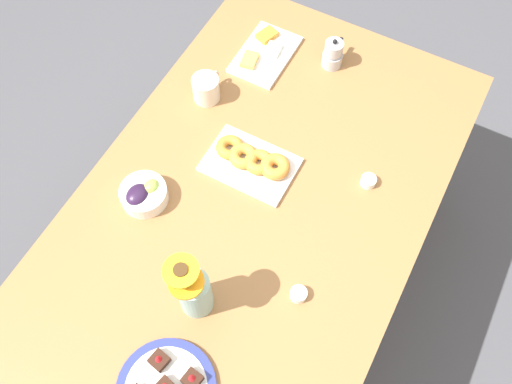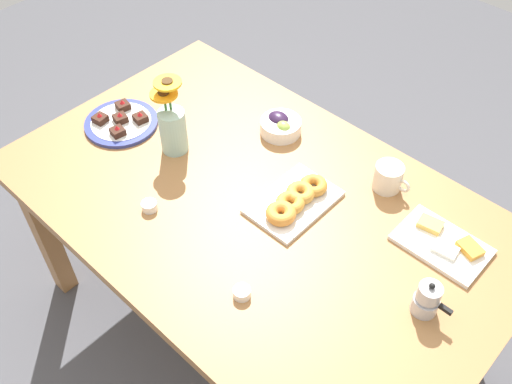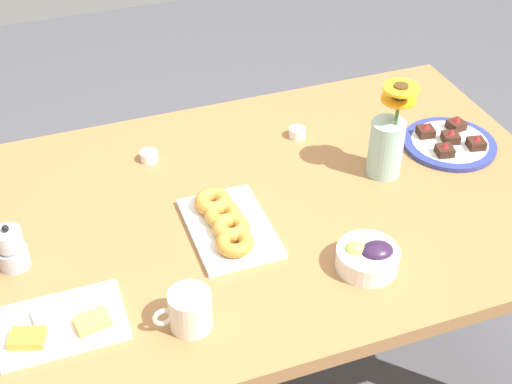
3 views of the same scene
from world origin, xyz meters
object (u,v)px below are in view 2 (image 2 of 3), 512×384
object	(u,v)px
dessert_plate	(121,122)
flower_vase	(172,127)
coffee_mug	(388,177)
moka_pot	(427,299)
cheese_platter	(443,243)
dining_table	(256,218)
croissant_platter	(295,200)
grape_bowl	(280,125)
jam_cup_honey	(242,292)
jam_cup_berry	(149,206)

from	to	relation	value
dessert_plate	flower_vase	distance (m)	0.25
coffee_mug	moka_pot	xyz separation A→B (m)	(0.33, -0.31, 0.00)
cheese_platter	dessert_plate	xyz separation A→B (m)	(-1.12, -0.30, 0.00)
dining_table	croissant_platter	bearing A→B (deg)	34.40
dining_table	dessert_plate	world-z (taller)	dessert_plate
croissant_platter	coffee_mug	bearing A→B (deg)	57.67
grape_bowl	cheese_platter	size ratio (longest dim) A/B	0.55
dessert_plate	moka_pot	distance (m)	1.19
dessert_plate	flower_vase	size ratio (longest dim) A/B	0.96
coffee_mug	dessert_plate	xyz separation A→B (m)	(-0.86, -0.39, -0.04)
cheese_platter	jam_cup_honey	distance (m)	0.61
dining_table	moka_pot	xyz separation A→B (m)	(0.59, 0.02, 0.13)
croissant_platter	flower_vase	bearing A→B (deg)	-170.26
dessert_plate	cheese_platter	bearing A→B (deg)	15.19
cheese_platter	jam_cup_honey	size ratio (longest dim) A/B	5.42
cheese_platter	flower_vase	world-z (taller)	flower_vase
coffee_mug	flower_vase	world-z (taller)	flower_vase
coffee_mug	dessert_plate	distance (m)	0.95
dining_table	moka_pot	bearing A→B (deg)	1.84
croissant_platter	dining_table	bearing A→B (deg)	-145.60
flower_vase	moka_pot	bearing A→B (deg)	1.83
cheese_platter	dessert_plate	world-z (taller)	dessert_plate
jam_cup_berry	flower_vase	distance (m)	0.29
croissant_platter	jam_cup_honey	distance (m)	0.36
dining_table	coffee_mug	xyz separation A→B (m)	(0.26, 0.33, 0.13)
flower_vase	grape_bowl	bearing A→B (deg)	56.37
coffee_mug	jam_cup_honey	distance (m)	0.61
croissant_platter	moka_pot	world-z (taller)	moka_pot
grape_bowl	cheese_platter	world-z (taller)	grape_bowl
dining_table	cheese_platter	world-z (taller)	cheese_platter
coffee_mug	grape_bowl	world-z (taller)	coffee_mug
grape_bowl	flower_vase	xyz separation A→B (m)	(-0.21, -0.31, 0.07)
croissant_platter	dessert_plate	world-z (taller)	dessert_plate
dessert_plate	flower_vase	world-z (taller)	flower_vase
jam_cup_berry	flower_vase	size ratio (longest dim) A/B	0.18
cheese_platter	flower_vase	bearing A→B (deg)	-163.92
dining_table	dessert_plate	xyz separation A→B (m)	(-0.60, -0.06, 0.10)
jam_cup_honey	jam_cup_berry	size ratio (longest dim) A/B	1.00
cheese_platter	moka_pot	xyz separation A→B (m)	(0.07, -0.22, 0.04)
dining_table	flower_vase	distance (m)	0.41
moka_pot	jam_cup_honey	bearing A→B (deg)	-142.09
jam_cup_honey	moka_pot	xyz separation A→B (m)	(0.38, 0.30, 0.03)
cheese_platter	jam_cup_berry	size ratio (longest dim) A/B	5.42
dining_table	jam_cup_berry	distance (m)	0.34
jam_cup_honey	coffee_mug	bearing A→B (deg)	84.83
jam_cup_honey	moka_pot	size ratio (longest dim) A/B	0.40
dining_table	croissant_platter	size ratio (longest dim) A/B	5.71
croissant_platter	flower_vase	size ratio (longest dim) A/B	1.04
coffee_mug	flower_vase	xyz separation A→B (m)	(-0.63, -0.34, 0.05)
coffee_mug	moka_pot	world-z (taller)	moka_pot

